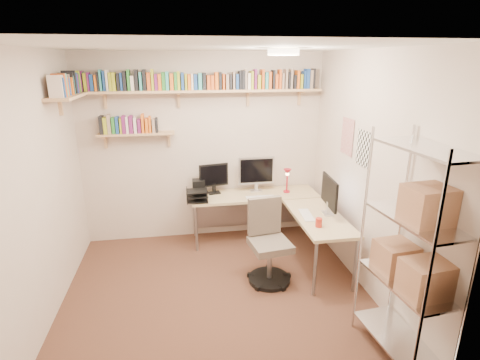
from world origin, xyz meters
name	(u,v)px	position (x,y,z in m)	size (l,w,h in m)	color
ground	(217,294)	(0.00, 0.00, 0.00)	(3.20, 3.20, 0.00)	#442B1D
room_shell	(215,153)	(0.00, 0.00, 1.55)	(3.24, 3.04, 2.52)	#C4B1A0
wall_shelves	(167,91)	(-0.43, 1.30, 2.03)	(3.12, 1.09, 0.80)	#DCA97C
corner_desk	(261,200)	(0.69, 0.99, 0.65)	(1.77, 1.72, 1.15)	#D2C088
office_chair	(268,247)	(0.60, 0.20, 0.40)	(0.50, 0.50, 0.94)	black
wire_rack	(415,249)	(1.42, -1.13, 1.01)	(0.47, 0.85, 1.89)	silver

